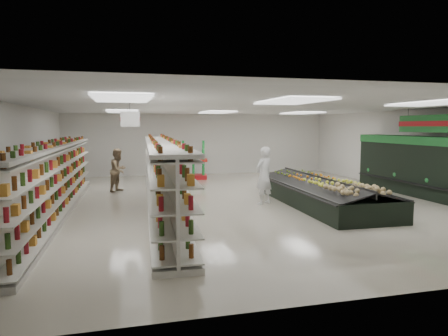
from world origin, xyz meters
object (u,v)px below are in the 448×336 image
object	(u,v)px
gondola_center	(162,177)
produce_island	(320,192)
soda_endcap	(193,162)
shopper_background	(118,170)
gondola_left	(53,183)
shopper_main	(264,176)

from	to	relation	value
gondola_center	produce_island	size ratio (longest dim) A/B	1.94
produce_island	soda_endcap	world-z (taller)	soda_endcap
gondola_center	shopper_background	xyz separation A→B (m)	(-1.35, 3.53, -0.12)
gondola_left	soda_endcap	distance (m)	8.61
gondola_left	shopper_main	size ratio (longest dim) A/B	6.18
produce_island	shopper_main	xyz separation A→B (m)	(-1.77, 0.54, 0.53)
gondola_left	gondola_center	bearing A→B (deg)	5.61
gondola_left	shopper_background	xyz separation A→B (m)	(1.79, 3.79, -0.09)
gondola_left	shopper_main	distance (m)	6.45
gondola_left	shopper_background	world-z (taller)	gondola_left
shopper_main	shopper_background	bearing A→B (deg)	-68.68
soda_endcap	shopper_background	bearing A→B (deg)	-139.46
gondola_center	soda_endcap	bearing A→B (deg)	74.55
gondola_center	shopper_main	distance (m)	3.32
gondola_center	soda_endcap	size ratio (longest dim) A/B	7.08
produce_island	gondola_left	bearing A→B (deg)	175.88
gondola_left	soda_endcap	xyz separation A→B (m)	(5.29, 6.79, -0.10)
shopper_main	shopper_background	xyz separation A→B (m)	(-4.66, 3.84, -0.10)
gondola_center	shopper_background	bearing A→B (deg)	113.73
shopper_main	soda_endcap	bearing A→B (deg)	-109.57
soda_endcap	shopper_main	world-z (taller)	shopper_main
produce_island	shopper_main	bearing A→B (deg)	163.01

